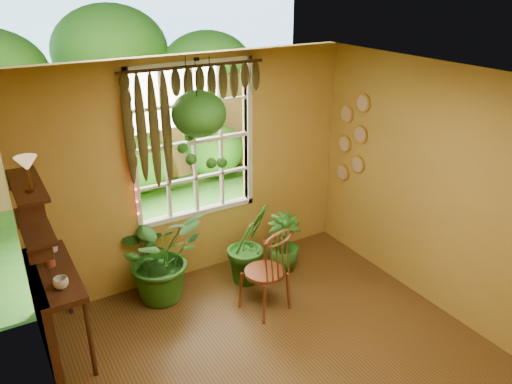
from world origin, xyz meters
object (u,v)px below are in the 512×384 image
(counter_ledge, at_px, (47,305))
(potted_plant_mid, at_px, (249,244))
(windsor_chair, at_px, (267,283))
(hanging_basket, at_px, (199,122))
(potted_plant_left, at_px, (161,256))

(counter_ledge, bearing_deg, potted_plant_mid, 2.90)
(counter_ledge, relative_size, windsor_chair, 0.99)
(counter_ledge, xyz_separation_m, potted_plant_mid, (2.32, 0.12, -0.04))
(hanging_basket, bearing_deg, potted_plant_left, -172.40)
(windsor_chair, bearing_deg, counter_ledge, 153.69)
(potted_plant_left, distance_m, potted_plant_mid, 1.06)
(windsor_chair, height_order, hanging_basket, hanging_basket)
(counter_ledge, bearing_deg, hanging_basket, 12.32)
(potted_plant_left, bearing_deg, counter_ledge, -165.54)
(windsor_chair, bearing_deg, potted_plant_mid, 64.72)
(windsor_chair, relative_size, hanging_basket, 0.95)
(counter_ledge, relative_size, potted_plant_left, 1.11)
(windsor_chair, xyz_separation_m, potted_plant_left, (-0.91, 0.83, 0.19))
(windsor_chair, height_order, potted_plant_mid, windsor_chair)
(hanging_basket, bearing_deg, windsor_chair, -70.76)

